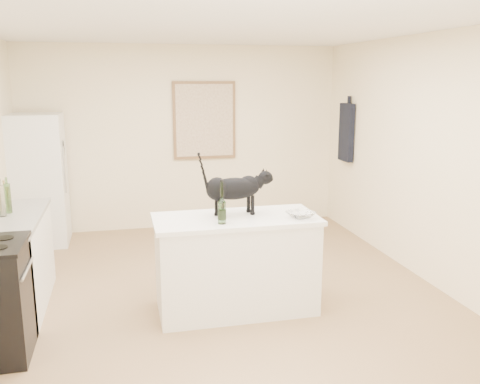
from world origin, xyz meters
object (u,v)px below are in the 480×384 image
(fridge, at_px, (38,180))
(black_cat, at_px, (234,192))
(glass_bowl, at_px, (301,215))
(wine_bottle, at_px, (222,205))

(fridge, distance_m, black_cat, 3.23)
(black_cat, height_order, glass_bowl, black_cat)
(black_cat, distance_m, wine_bottle, 0.31)
(fridge, height_order, black_cat, fridge)
(fridge, relative_size, wine_bottle, 5.00)
(glass_bowl, bearing_deg, black_cat, 157.23)
(glass_bowl, bearing_deg, wine_bottle, -178.69)
(black_cat, bearing_deg, glass_bowl, -31.78)
(wine_bottle, distance_m, glass_bowl, 0.74)
(black_cat, height_order, wine_bottle, black_cat)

